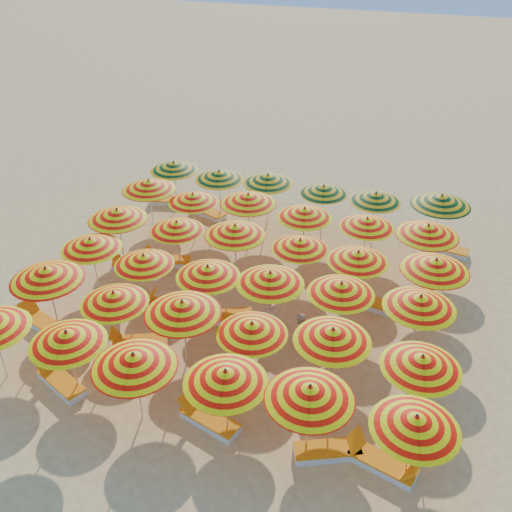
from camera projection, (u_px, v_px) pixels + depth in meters
name	position (u px, v px, depth m)	size (l,w,h in m)	color
ground	(252.00, 302.00, 19.99)	(120.00, 120.00, 0.00)	#F7C46D
umbrella_1	(67.00, 337.00, 15.37)	(2.31, 2.31, 2.25)	silver
umbrella_2	(134.00, 361.00, 14.46)	(2.91, 2.91, 2.37)	silver
umbrella_3	(226.00, 377.00, 14.06)	(2.56, 2.56, 2.30)	silver
umbrella_4	(310.00, 393.00, 13.55)	(2.35, 2.35, 2.35)	silver
umbrella_5	(416.00, 422.00, 12.94)	(2.38, 2.38, 2.23)	silver
umbrella_6	(46.00, 274.00, 17.62)	(3.06, 3.06, 2.45)	silver
umbrella_7	(114.00, 298.00, 16.98)	(2.37, 2.37, 2.18)	silver
umbrella_8	(182.00, 307.00, 16.28)	(2.45, 2.45, 2.39)	silver
umbrella_9	(252.00, 328.00, 15.83)	(2.56, 2.56, 2.15)	silver
umbrella_10	(333.00, 335.00, 15.40)	(2.37, 2.37, 2.30)	silver
umbrella_11	(422.00, 362.00, 14.59)	(2.47, 2.47, 2.23)	silver
umbrella_12	(91.00, 244.00, 19.52)	(2.55, 2.55, 2.23)	silver
umbrella_13	(144.00, 260.00, 18.84)	(2.19, 2.19, 2.12)	silver
umbrella_14	(208.00, 271.00, 18.12)	(2.47, 2.47, 2.21)	silver
umbrella_15	(270.00, 278.00, 17.69)	(2.81, 2.81, 2.29)	silver
umbrella_16	(341.00, 288.00, 17.34)	(2.35, 2.35, 2.21)	silver
umbrella_17	(420.00, 302.00, 16.64)	(2.29, 2.29, 2.30)	silver
umbrella_18	(117.00, 214.00, 21.05)	(2.74, 2.74, 2.36)	silver
umbrella_19	(177.00, 226.00, 20.77)	(2.49, 2.49, 2.11)	silver
umbrella_20	(235.00, 230.00, 20.10)	(2.92, 2.92, 2.34)	silver
umbrella_21	(300.00, 244.00, 19.70)	(2.54, 2.54, 2.11)	silver
umbrella_22	(358.00, 257.00, 18.90)	(2.22, 2.22, 2.19)	silver
umbrella_23	(435.00, 265.00, 18.19)	(2.76, 2.76, 2.36)	silver
umbrella_24	(149.00, 185.00, 23.17)	(2.88, 2.88, 2.36)	silver
umbrella_25	(193.00, 198.00, 22.64)	(2.29, 2.29, 2.13)	silver
umbrella_26	(248.00, 199.00, 22.11)	(2.76, 2.76, 2.36)	silver
umbrella_27	(305.00, 213.00, 21.39)	(2.74, 2.74, 2.24)	silver
umbrella_28	(367.00, 223.00, 20.91)	(2.38, 2.38, 2.15)	silver
umbrella_29	(428.00, 230.00, 20.05)	(2.43, 2.43, 2.36)	silver
umbrella_30	(174.00, 166.00, 24.99)	(2.31, 2.31, 2.25)	silver
umbrella_31	(219.00, 175.00, 24.22)	(2.36, 2.36, 2.24)	silver
umbrella_32	(268.00, 179.00, 23.87)	(2.60, 2.60, 2.25)	silver
umbrella_33	(324.00, 190.00, 23.34)	(2.52, 2.52, 2.09)	silver
umbrella_34	(376.00, 197.00, 22.59)	(2.29, 2.29, 2.18)	silver
umbrella_35	(441.00, 200.00, 21.86)	(2.63, 2.63, 2.44)	silver
lounger_0	(61.00, 381.00, 16.51)	(1.82, 1.24, 0.69)	white
lounger_1	(209.00, 419.00, 15.33)	(1.83, 1.07, 0.69)	white
lounger_2	(329.00, 450.00, 14.47)	(1.82, 1.22, 0.69)	white
lounger_3	(384.00, 464.00, 14.12)	(1.83, 1.05, 0.69)	white
lounger_4	(42.00, 322.00, 18.79)	(1.83, 1.15, 0.69)	white
lounger_5	(139.00, 343.00, 17.94)	(1.82, 1.25, 0.69)	white
lounger_6	(133.00, 302.00, 19.71)	(1.81, 0.88, 0.69)	white
lounger_7	(226.00, 316.00, 19.05)	(1.82, 1.25, 0.69)	white
lounger_8	(134.00, 262.00, 21.85)	(1.82, 1.24, 0.69)	white
lounger_9	(167.00, 261.00, 21.93)	(1.82, 0.95, 0.69)	white
lounger_10	(367.00, 302.00, 19.72)	(1.81, 0.91, 0.69)	white
lounger_11	(166.00, 201.00, 26.22)	(1.82, 0.96, 0.69)	white
lounger_12	(207.00, 212.00, 25.27)	(1.83, 1.14, 0.69)	white
lounger_13	(445.00, 249.00, 22.64)	(1.81, 0.87, 0.69)	white
beachgoer_a	(269.00, 320.00, 17.96)	(0.54, 0.35, 1.48)	#DFA37D
beachgoer_b	(300.00, 332.00, 17.59)	(0.64, 0.50, 1.32)	tan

